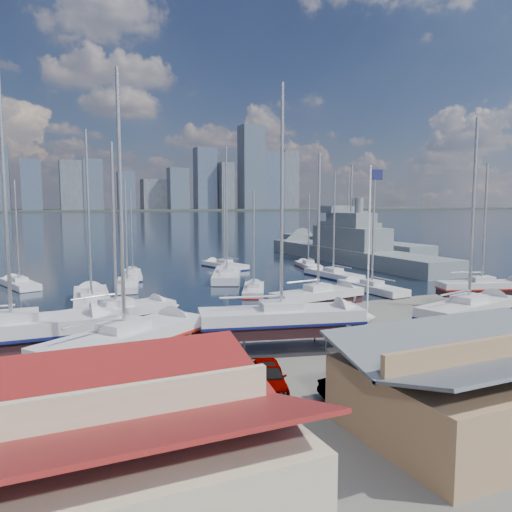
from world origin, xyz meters
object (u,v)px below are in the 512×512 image
naval_ship_west (347,242)px  car_a (268,377)px  flagpole (370,240)px  naval_ship_east (350,252)px  sailboat_cradle_0 (12,334)px

naval_ship_west → car_a: 83.48m
flagpole → naval_ship_west: bearing=56.4°
naval_ship_east → flagpole: naval_ship_east is taller
sailboat_cradle_0 → flagpole: size_ratio=1.52×
sailboat_cradle_0 → naval_ship_west: (63.61, 56.77, -0.59)m
naval_ship_east → car_a: bearing=140.6°
car_a → flagpole: (11.22, 6.11, 6.62)m
naval_ship_west → flagpole: 72.20m
naval_ship_west → naval_ship_east: bearing=143.0°
sailboat_cradle_0 → car_a: sailboat_cradle_0 is taller
sailboat_cradle_0 → car_a: size_ratio=4.13×
car_a → flagpole: 14.38m
naval_ship_east → car_a: (-38.49, -47.28, -0.86)m
naval_ship_east → naval_ship_west: 22.59m
sailboat_cradle_0 → car_a: (12.60, -9.31, -1.45)m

